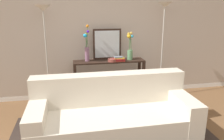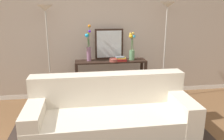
{
  "view_description": "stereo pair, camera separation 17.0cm",
  "coord_description": "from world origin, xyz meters",
  "px_view_note": "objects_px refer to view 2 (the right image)",
  "views": [
    {
      "loc": [
        -0.48,
        -2.18,
        1.84
      ],
      "look_at": [
        0.2,
        1.34,
        0.83
      ],
      "focal_mm": 36.18,
      "sensor_mm": 36.0,
      "label": 1
    },
    {
      "loc": [
        -0.31,
        -2.2,
        1.84
      ],
      "look_at": [
        0.2,
        1.34,
        0.83
      ],
      "focal_mm": 36.18,
      "sensor_mm": 36.0,
      "label": 2
    }
  ],
  "objects_px": {
    "floor_lamp_right": "(166,24)",
    "book_row_under_console": "(92,98)",
    "vase_short_flowers": "(132,49)",
    "fruit_bowl": "(114,60)",
    "couch": "(111,117)",
    "wall_mirror": "(109,44)",
    "book_stack": "(121,59)",
    "console_table": "(111,73)",
    "floor_lamp_left": "(47,28)",
    "vase_tall_flowers": "(89,48)"
  },
  "relations": [
    {
      "from": "wall_mirror",
      "to": "vase_short_flowers",
      "type": "xyz_separation_m",
      "value": [
        0.43,
        -0.14,
        -0.09
      ]
    },
    {
      "from": "floor_lamp_left",
      "to": "vase_short_flowers",
      "type": "bearing_deg",
      "value": 1.99
    },
    {
      "from": "console_table",
      "to": "floor_lamp_left",
      "type": "xyz_separation_m",
      "value": [
        -1.16,
        -0.06,
        0.9
      ]
    },
    {
      "from": "couch",
      "to": "floor_lamp_right",
      "type": "distance_m",
      "value": 2.15
    },
    {
      "from": "vase_tall_flowers",
      "to": "floor_lamp_left",
      "type": "bearing_deg",
      "value": -172.78
    },
    {
      "from": "vase_tall_flowers",
      "to": "wall_mirror",
      "type": "bearing_deg",
      "value": 13.98
    },
    {
      "from": "book_row_under_console",
      "to": "floor_lamp_right",
      "type": "bearing_deg",
      "value": -2.35
    },
    {
      "from": "book_stack",
      "to": "floor_lamp_left",
      "type": "bearing_deg",
      "value": 178.51
    },
    {
      "from": "floor_lamp_left",
      "to": "vase_short_flowers",
      "type": "relative_size",
      "value": 3.41
    },
    {
      "from": "floor_lamp_right",
      "to": "fruit_bowl",
      "type": "height_order",
      "value": "floor_lamp_right"
    },
    {
      "from": "couch",
      "to": "wall_mirror",
      "type": "height_order",
      "value": "wall_mirror"
    },
    {
      "from": "vase_tall_flowers",
      "to": "book_stack",
      "type": "bearing_deg",
      "value": -12.09
    },
    {
      "from": "floor_lamp_left",
      "to": "console_table",
      "type": "bearing_deg",
      "value": 2.95
    },
    {
      "from": "console_table",
      "to": "floor_lamp_right",
      "type": "distance_m",
      "value": 1.42
    },
    {
      "from": "vase_tall_flowers",
      "to": "vase_short_flowers",
      "type": "bearing_deg",
      "value": -2.65
    },
    {
      "from": "book_stack",
      "to": "console_table",
      "type": "bearing_deg",
      "value": 151.97
    },
    {
      "from": "vase_tall_flowers",
      "to": "floor_lamp_right",
      "type": "bearing_deg",
      "value": -3.6
    },
    {
      "from": "floor_lamp_left",
      "to": "book_row_under_console",
      "type": "relative_size",
      "value": 5.27
    },
    {
      "from": "vase_short_flowers",
      "to": "book_stack",
      "type": "distance_m",
      "value": 0.31
    },
    {
      "from": "vase_short_flowers",
      "to": "wall_mirror",
      "type": "bearing_deg",
      "value": 161.78
    },
    {
      "from": "wall_mirror",
      "to": "couch",
      "type": "bearing_deg",
      "value": -96.86
    },
    {
      "from": "floor_lamp_left",
      "to": "book_stack",
      "type": "height_order",
      "value": "floor_lamp_left"
    },
    {
      "from": "couch",
      "to": "vase_tall_flowers",
      "type": "height_order",
      "value": "vase_tall_flowers"
    },
    {
      "from": "floor_lamp_left",
      "to": "vase_tall_flowers",
      "type": "relative_size",
      "value": 2.7
    },
    {
      "from": "floor_lamp_right",
      "to": "vase_short_flowers",
      "type": "distance_m",
      "value": 0.81
    },
    {
      "from": "fruit_bowl",
      "to": "book_row_under_console",
      "type": "relative_size",
      "value": 0.5
    },
    {
      "from": "vase_tall_flowers",
      "to": "book_row_under_console",
      "type": "height_order",
      "value": "vase_tall_flowers"
    },
    {
      "from": "vase_short_flowers",
      "to": "floor_lamp_left",
      "type": "bearing_deg",
      "value": -178.01
    },
    {
      "from": "console_table",
      "to": "book_stack",
      "type": "xyz_separation_m",
      "value": [
        0.18,
        -0.09,
        0.3
      ]
    },
    {
      "from": "couch",
      "to": "floor_lamp_right",
      "type": "height_order",
      "value": "floor_lamp_right"
    },
    {
      "from": "couch",
      "to": "vase_tall_flowers",
      "type": "relative_size",
      "value": 3.32
    },
    {
      "from": "wall_mirror",
      "to": "book_stack",
      "type": "bearing_deg",
      "value": -50.58
    },
    {
      "from": "floor_lamp_left",
      "to": "vase_tall_flowers",
      "type": "xyz_separation_m",
      "value": [
        0.74,
        0.09,
        -0.39
      ]
    },
    {
      "from": "floor_lamp_left",
      "to": "vase_tall_flowers",
      "type": "bearing_deg",
      "value": 7.22
    },
    {
      "from": "wall_mirror",
      "to": "vase_tall_flowers",
      "type": "xyz_separation_m",
      "value": [
        -0.41,
        -0.1,
        -0.05
      ]
    },
    {
      "from": "vase_short_flowers",
      "to": "book_stack",
      "type": "height_order",
      "value": "vase_short_flowers"
    },
    {
      "from": "floor_lamp_right",
      "to": "book_row_under_console",
      "type": "bearing_deg",
      "value": 177.65
    },
    {
      "from": "couch",
      "to": "wall_mirror",
      "type": "relative_size",
      "value": 3.82
    },
    {
      "from": "vase_short_flowers",
      "to": "fruit_bowl",
      "type": "xyz_separation_m",
      "value": [
        -0.36,
        -0.09,
        -0.18
      ]
    },
    {
      "from": "console_table",
      "to": "vase_tall_flowers",
      "type": "height_order",
      "value": "vase_tall_flowers"
    },
    {
      "from": "floor_lamp_left",
      "to": "fruit_bowl",
      "type": "xyz_separation_m",
      "value": [
        1.21,
        -0.04,
        -0.62
      ]
    },
    {
      "from": "vase_tall_flowers",
      "to": "fruit_bowl",
      "type": "relative_size",
      "value": 3.87
    },
    {
      "from": "fruit_bowl",
      "to": "book_stack",
      "type": "relative_size",
      "value": 0.79
    },
    {
      "from": "couch",
      "to": "book_row_under_console",
      "type": "distance_m",
      "value": 1.38
    },
    {
      "from": "wall_mirror",
      "to": "floor_lamp_right",
      "type": "bearing_deg",
      "value": -10.3
    },
    {
      "from": "floor_lamp_right",
      "to": "floor_lamp_left",
      "type": "bearing_deg",
      "value": -180.0
    },
    {
      "from": "vase_short_flowers",
      "to": "fruit_bowl",
      "type": "relative_size",
      "value": 3.07
    },
    {
      "from": "floor_lamp_left",
      "to": "vase_short_flowers",
      "type": "distance_m",
      "value": 1.64
    },
    {
      "from": "couch",
      "to": "book_row_under_console",
      "type": "relative_size",
      "value": 6.47
    },
    {
      "from": "floor_lamp_left",
      "to": "floor_lamp_right",
      "type": "height_order",
      "value": "floor_lamp_right"
    }
  ]
}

